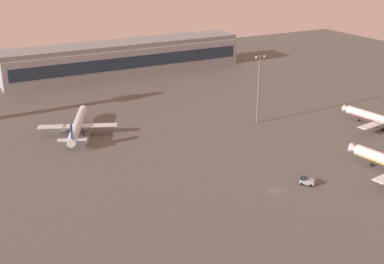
{
  "coord_description": "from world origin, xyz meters",
  "views": [
    {
      "loc": [
        -81.46,
        -101.46,
        66.28
      ],
      "look_at": [
        -3.32,
        43.05,
        4.0
      ],
      "focal_mm": 47.24,
      "sensor_mm": 36.0,
      "label": 1
    }
  ],
  "objects_px": {
    "airplane_near_gate": "(78,125)",
    "cargo_loader": "(307,181)",
    "airplane_mid_apron": "(383,120)",
    "apron_light_west": "(259,85)"
  },
  "relations": [
    {
      "from": "airplane_near_gate",
      "to": "cargo_loader",
      "type": "height_order",
      "value": "airplane_near_gate"
    },
    {
      "from": "airplane_near_gate",
      "to": "cargo_loader",
      "type": "xyz_separation_m",
      "value": [
        46.46,
        -71.56,
        -2.36
      ]
    },
    {
      "from": "cargo_loader",
      "to": "airplane_near_gate",
      "type": "bearing_deg",
      "value": 87.74
    },
    {
      "from": "airplane_mid_apron",
      "to": "apron_light_west",
      "type": "height_order",
      "value": "apron_light_west"
    },
    {
      "from": "airplane_mid_apron",
      "to": "cargo_loader",
      "type": "relative_size",
      "value": 7.88
    },
    {
      "from": "cargo_loader",
      "to": "apron_light_west",
      "type": "bearing_deg",
      "value": 34.81
    },
    {
      "from": "airplane_mid_apron",
      "to": "airplane_near_gate",
      "type": "relative_size",
      "value": 1.03
    },
    {
      "from": "airplane_mid_apron",
      "to": "apron_light_west",
      "type": "distance_m",
      "value": 48.32
    },
    {
      "from": "airplane_mid_apron",
      "to": "cargo_loader",
      "type": "xyz_separation_m",
      "value": [
        -55.87,
        -22.61,
        -2.27
      ]
    },
    {
      "from": "cargo_loader",
      "to": "apron_light_west",
      "type": "relative_size",
      "value": 0.17
    }
  ]
}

